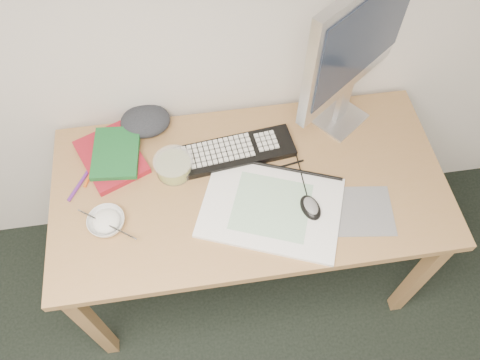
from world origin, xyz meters
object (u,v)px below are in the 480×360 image
Objects in this scene: sketchpad at (271,207)px; keyboard at (235,152)px; desk at (249,195)px; monitor at (360,41)px; rice_bowl at (107,222)px.

sketchpad is 1.07× the size of keyboard.
monitor reaches higher than desk.
monitor is (0.42, 0.11, 0.37)m from keyboard.
desk is at bearing -82.58° from keyboard.
keyboard is at bearing 131.75° from sketchpad.
desk is 3.20× the size of keyboard.
keyboard is at bearing 26.08° from rice_bowl.
monitor reaches higher than sketchpad.
desk is 0.52m from rice_bowl.
monitor is 1.02m from rice_bowl.
monitor reaches higher than rice_bowl.
sketchpad is 0.26m from keyboard.
sketchpad is at bearing -1.89° from rice_bowl.
sketchpad is 3.74× the size of rice_bowl.
sketchpad is at bearing -76.13° from keyboard.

